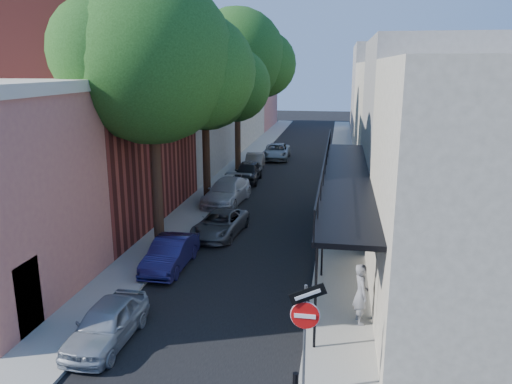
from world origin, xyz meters
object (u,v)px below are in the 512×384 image
at_px(parked_car_a, 107,323).
at_px(parked_car_b, 171,254).
at_px(parked_car_d, 227,192).
at_px(parked_car_e, 248,172).
at_px(sign_post, 305,320).
at_px(pedestrian, 361,294).
at_px(parked_car_f, 255,162).
at_px(parked_car_c, 220,224).
at_px(oak_near, 163,63).
at_px(oak_mid, 212,79).
at_px(oak_far, 244,59).
at_px(parked_car_g, 276,152).

xyz_separation_m(parked_car_a, parked_car_b, (0.00, 5.53, 0.01)).
distance_m(parked_car_d, parked_car_e, 5.65).
relative_size(sign_post, pedestrian, 1.57).
xyz_separation_m(parked_car_a, parked_car_f, (0.00, 25.13, 0.02)).
xyz_separation_m(parked_car_b, parked_car_c, (0.99, 4.19, -0.05)).
relative_size(parked_car_b, parked_car_c, 0.92).
distance_m(oak_near, parked_car_e, 14.97).
bearing_deg(parked_car_c, oak_near, -126.58).
height_order(oak_mid, oak_far, oak_far).
distance_m(parked_car_c, pedestrian, 9.77).
bearing_deg(parked_car_c, parked_car_e, 99.98).
distance_m(sign_post, parked_car_b, 9.18).
height_order(parked_car_a, parked_car_b, parked_car_b).
relative_size(oak_mid, parked_car_a, 2.89).
xyz_separation_m(parked_car_b, parked_car_e, (0.24, 15.38, 0.09)).
height_order(parked_car_f, pedestrian, pedestrian).
bearing_deg(parked_car_e, sign_post, -77.78).
relative_size(parked_car_f, pedestrian, 1.97).
relative_size(sign_post, parked_car_b, 0.80).
bearing_deg(parked_car_e, oak_mid, -103.30).
xyz_separation_m(parked_car_a, parked_car_e, (0.24, 20.91, 0.10)).
distance_m(oak_mid, parked_car_e, 8.24).
height_order(parked_car_e, parked_car_f, parked_car_e).
bearing_deg(oak_mid, oak_far, 89.59).
distance_m(sign_post, parked_car_e, 23.10).
relative_size(parked_car_a, parked_car_e, 0.86).
distance_m(parked_car_d, parked_car_g, 14.58).
relative_size(oak_far, parked_car_d, 2.47).
xyz_separation_m(oak_far, pedestrian, (7.95, -22.63, -7.19)).
height_order(sign_post, parked_car_c, sign_post).
distance_m(oak_far, parked_car_e, 8.57).
relative_size(oak_mid, pedestrian, 5.35).
height_order(oak_far, parked_car_b, oak_far).
bearing_deg(parked_car_b, parked_car_e, 90.08).
bearing_deg(parked_car_f, pedestrian, -76.36).
bearing_deg(oak_far, parked_car_c, -83.39).
xyz_separation_m(oak_mid, parked_car_b, (0.82, -10.25, -6.44)).
height_order(oak_near, oak_far, oak_far).
bearing_deg(parked_car_g, parked_car_f, -104.98).
bearing_deg(oak_far, sign_post, -76.09).
xyz_separation_m(parked_car_b, parked_car_f, (-0.00, 19.60, 0.00)).
relative_size(sign_post, parked_car_c, 0.74).
bearing_deg(parked_car_f, parked_car_b, -93.77).
height_order(oak_mid, parked_car_c, oak_mid).
bearing_deg(oak_mid, oak_near, -89.63).
xyz_separation_m(oak_near, pedestrian, (7.97, -5.62, -6.81)).
bearing_deg(parked_car_f, parked_car_e, -90.51).
xyz_separation_m(oak_mid, parked_car_d, (0.88, -0.52, -6.36)).
bearing_deg(parked_car_e, parked_car_g, 83.01).
bearing_deg(parked_car_e, pedestrian, -71.24).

